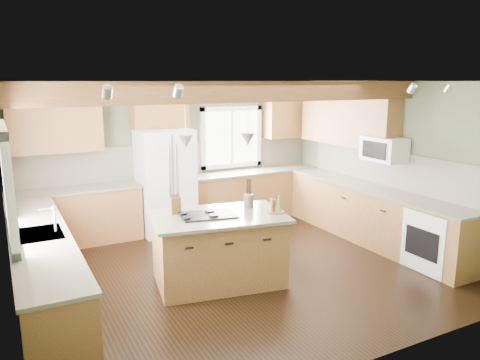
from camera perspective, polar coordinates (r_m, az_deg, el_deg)
floor at (r=6.68m, az=-0.31°, el=-10.95°), size 5.60×5.60×0.00m
ceiling at (r=6.15m, az=-0.34°, el=11.96°), size 5.60×5.60×0.00m
wall_back at (r=8.55m, az=-8.08°, el=3.12°), size 5.60×0.00×5.60m
wall_left at (r=5.61m, az=-26.65°, el=-2.76°), size 0.00×5.00×5.00m
wall_right at (r=7.95m, az=17.91°, el=1.98°), size 0.00×5.00×5.00m
ceiling_beam at (r=5.95m, az=0.64°, el=10.71°), size 5.55×0.26×0.26m
soffit_trim at (r=8.35m, az=-8.09°, el=11.46°), size 5.55×0.20×0.10m
backsplash_back at (r=8.55m, az=-8.02°, el=2.51°), size 5.58×0.03×0.58m
backsplash_right at (r=7.99m, az=17.54°, el=1.40°), size 0.03×3.70×0.58m
base_cab_back_left at (r=8.03m, az=-19.29°, el=-4.33°), size 2.02×0.60×0.88m
counter_back_left at (r=7.91m, az=-19.52°, el=-1.13°), size 2.06×0.64×0.04m
base_cab_back_right at (r=9.05m, az=1.64°, el=-1.81°), size 2.62×0.60×0.88m
counter_back_right at (r=8.96m, az=1.66°, el=1.05°), size 2.66×0.64×0.04m
base_cab_left at (r=5.93m, az=-22.93°, el=-10.42°), size 0.60×3.70×0.88m
counter_left at (r=5.78m, az=-23.31°, el=-6.19°), size 0.64×3.74×0.04m
base_cab_right at (r=7.96m, az=15.74°, el=-4.22°), size 0.60×3.70×0.88m
counter_right at (r=7.85m, az=15.93°, el=-0.99°), size 0.64×3.74×0.04m
upper_cab_back_left at (r=7.85m, az=-21.64°, el=6.39°), size 1.40×0.35×0.90m
upper_cab_over_fridge at (r=8.19m, az=-9.83°, el=8.67°), size 0.96×0.35×0.70m
upper_cab_right at (r=8.40m, az=12.96°, el=7.25°), size 0.35×2.20×0.90m
upper_cab_back_corner at (r=9.34m, az=5.70°, el=7.95°), size 0.90×0.35×0.90m
window_left at (r=5.61m, az=-26.70°, el=-0.15°), size 0.04×1.60×1.05m
window_back at (r=8.94m, az=-1.10°, el=5.25°), size 1.10×0.04×1.00m
sink at (r=5.77m, az=-23.31°, el=-6.14°), size 0.50×0.65×0.03m
faucet at (r=5.75m, az=-21.64°, el=-4.58°), size 0.02×0.02×0.28m
dishwasher at (r=4.75m, az=-21.31°, el=-16.16°), size 0.60×0.60×0.84m
oven at (r=7.12m, az=22.88°, el=-6.75°), size 0.60×0.72×0.84m
microwave at (r=7.72m, az=17.15°, el=3.63°), size 0.40×0.70×0.38m
pendant_left at (r=5.73m, az=-6.61°, el=4.66°), size 0.18×0.18×0.16m
pendant_right at (r=5.94m, az=0.96°, el=4.99°), size 0.18×0.18×0.16m
refrigerator at (r=8.17m, az=-9.07°, el=-0.18°), size 0.90×0.74×1.80m
island at (r=6.17m, az=-2.63°, el=-8.54°), size 1.73×1.23×0.88m
island_top at (r=6.03m, az=-2.67°, el=-4.45°), size 1.86×1.35×0.04m
cooktop at (r=5.99m, az=-3.90°, el=-4.28°), size 0.76×0.57×0.02m
knife_block at (r=6.10m, az=-7.91°, el=-3.11°), size 0.13×0.10×0.22m
utensil_crock at (r=6.35m, az=1.07°, el=-2.54°), size 0.14×0.14×0.18m
bottle_tray at (r=6.11m, az=4.41°, el=-3.00°), size 0.30×0.30×0.21m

